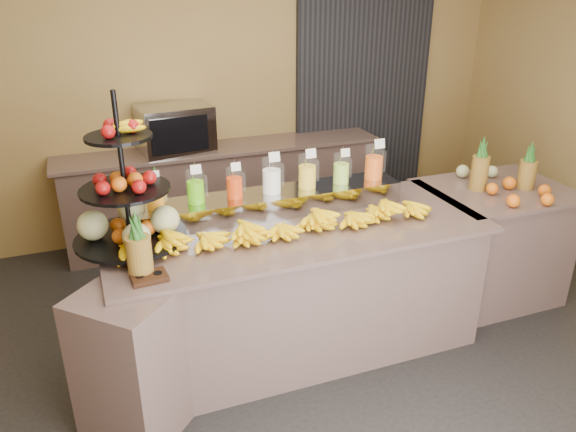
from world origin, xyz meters
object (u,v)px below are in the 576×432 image
fruit_stand (136,208)px  condiment_caddy (149,277)px  right_fruit_pile (510,183)px  pitcher_tray (272,202)px  oven_warmer (175,129)px  banana_heap (280,223)px

fruit_stand → condiment_caddy: bearing=-73.9°
fruit_stand → right_fruit_pile: fruit_stand is taller
fruit_stand → right_fruit_pile: bearing=14.4°
pitcher_tray → right_fruit_pile: bearing=-9.5°
condiment_caddy → oven_warmer: oven_warmer is taller
pitcher_tray → oven_warmer: 1.71m
banana_heap → right_fruit_pile: right_fruit_pile is taller
banana_heap → oven_warmer: (-0.29, 2.00, 0.14)m
banana_heap → condiment_caddy: banana_heap is taller
condiment_caddy → oven_warmer: size_ratio=0.30×
fruit_stand → right_fruit_pile: (2.70, -0.12, -0.16)m
fruit_stand → oven_warmer: size_ratio=1.47×
pitcher_tray → condiment_caddy: bearing=-145.8°
pitcher_tray → fruit_stand: bearing=-169.2°
condiment_caddy → oven_warmer: 2.38m
right_fruit_pile → condiment_caddy: bearing=-173.0°
fruit_stand → right_fruit_pile: size_ratio=1.91×
condiment_caddy → right_fruit_pile: size_ratio=0.38×
pitcher_tray → fruit_stand: 0.95m
pitcher_tray → condiment_caddy: (-0.93, -0.63, -0.06)m
pitcher_tray → condiment_caddy: size_ratio=9.71×
banana_heap → right_fruit_pile: bearing=1.0°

